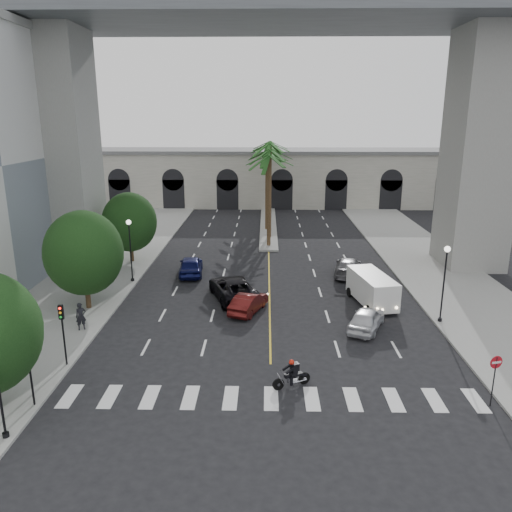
{
  "coord_description": "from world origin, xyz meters",
  "views": [
    {
      "loc": [
        -0.31,
        -23.25,
        13.39
      ],
      "look_at": [
        -0.9,
        6.0,
        5.18
      ],
      "focal_mm": 35.0,
      "sensor_mm": 36.0,
      "label": 1
    }
  ],
  "objects": [
    {
      "name": "ground",
      "position": [
        0.0,
        0.0,
        0.0
      ],
      "size": [
        140.0,
        140.0,
        0.0
      ],
      "primitive_type": "plane",
      "color": "black",
      "rests_on": "ground"
    },
    {
      "name": "palm_f",
      "position": [
        0.2,
        48.0,
        9.46
      ],
      "size": [
        3.2,
        3.2,
        10.7
      ],
      "color": "#47331E",
      "rests_on": "ground"
    },
    {
      "name": "sidewalk_right",
      "position": [
        15.0,
        15.0,
        0.07
      ],
      "size": [
        8.0,
        100.0,
        0.15
      ],
      "primitive_type": "cube",
      "color": "gray",
      "rests_on": "ground"
    },
    {
      "name": "bridge",
      "position": [
        3.42,
        22.0,
        18.51
      ],
      "size": [
        75.0,
        13.0,
        26.0
      ],
      "color": "gray",
      "rests_on": "ground"
    },
    {
      "name": "street_tree_mid",
      "position": [
        -13.0,
        10.0,
        4.21
      ],
      "size": [
        5.44,
        5.44,
        7.21
      ],
      "color": "#382616",
      "rests_on": "ground"
    },
    {
      "name": "car_a",
      "position": [
        6.25,
        6.91,
        0.74
      ],
      "size": [
        3.35,
        4.65,
        1.47
      ],
      "primitive_type": "imported",
      "rotation": [
        0.0,
        0.0,
        2.72
      ],
      "color": "silver",
      "rests_on": "ground"
    },
    {
      "name": "pedestrian_a",
      "position": [
        -12.13,
        6.2,
        1.05
      ],
      "size": [
        0.78,
        0.71,
        1.79
      ],
      "primitive_type": "imported",
      "rotation": [
        0.0,
        0.0,
        0.55
      ],
      "color": "black",
      "rests_on": "sidewalk_left"
    },
    {
      "name": "car_d",
      "position": [
        6.85,
        18.46,
        0.76
      ],
      "size": [
        3.16,
        5.58,
        1.52
      ],
      "primitive_type": "imported",
      "rotation": [
        0.0,
        0.0,
        2.94
      ],
      "color": "#5A5A5E",
      "rests_on": "ground"
    },
    {
      "name": "car_e",
      "position": [
        -6.84,
        18.3,
        0.84
      ],
      "size": [
        2.45,
        5.08,
        1.67
      ],
      "primitive_type": "imported",
      "rotation": [
        0.0,
        0.0,
        3.24
      ],
      "color": "#111650",
      "rests_on": "ground"
    },
    {
      "name": "palm_b",
      "position": [
        0.1,
        32.0,
        9.37
      ],
      "size": [
        3.2,
        3.2,
        10.6
      ],
      "color": "#47331E",
      "rests_on": "ground"
    },
    {
      "name": "do_not_enter_sign",
      "position": [
        10.5,
        -1.96,
        1.92
      ],
      "size": [
        0.63,
        0.19,
        2.64
      ],
      "rotation": [
        0.0,
        0.0,
        0.26
      ],
      "color": "black",
      "rests_on": "ground"
    },
    {
      "name": "median",
      "position": [
        0.0,
        38.0,
        0.1
      ],
      "size": [
        2.0,
        24.0,
        0.2
      ],
      "primitive_type": "cube",
      "color": "gray",
      "rests_on": "ground"
    },
    {
      "name": "motorcycle_rider",
      "position": [
        1.11,
        -0.36,
        0.69
      ],
      "size": [
        1.98,
        0.99,
        1.53
      ],
      "rotation": [
        0.0,
        0.0,
        0.43
      ],
      "color": "black",
      "rests_on": "ground"
    },
    {
      "name": "lamp_post_right",
      "position": [
        11.4,
        8.0,
        3.22
      ],
      "size": [
        0.4,
        0.4,
        5.35
      ],
      "color": "black",
      "rests_on": "ground"
    },
    {
      "name": "palm_d",
      "position": [
        0.15,
        40.0,
        9.65
      ],
      "size": [
        3.2,
        3.2,
        10.9
      ],
      "color": "#47331E",
      "rests_on": "ground"
    },
    {
      "name": "palm_e",
      "position": [
        -0.1,
        44.0,
        9.19
      ],
      "size": [
        3.2,
        3.2,
        10.4
      ],
      "color": "#47331E",
      "rests_on": "ground"
    },
    {
      "name": "traffic_signal_near",
      "position": [
        -11.3,
        -2.5,
        2.51
      ],
      "size": [
        0.25,
        0.18,
        3.65
      ],
      "color": "black",
      "rests_on": "ground"
    },
    {
      "name": "street_tree_far",
      "position": [
        -13.0,
        22.0,
        3.9
      ],
      "size": [
        5.04,
        5.04,
        6.68
      ],
      "color": "#382616",
      "rests_on": "ground"
    },
    {
      "name": "palm_a",
      "position": [
        0.0,
        28.0,
        9.1
      ],
      "size": [
        3.2,
        3.2,
        10.3
      ],
      "color": "#47331E",
      "rests_on": "ground"
    },
    {
      "name": "lamp_post_left_far",
      "position": [
        -11.4,
        16.0,
        3.22
      ],
      "size": [
        0.4,
        0.4,
        5.35
      ],
      "color": "black",
      "rests_on": "ground"
    },
    {
      "name": "sidewalk_left",
      "position": [
        -15.0,
        15.0,
        0.07
      ],
      "size": [
        8.0,
        100.0,
        0.15
      ],
      "primitive_type": "cube",
      "color": "gray",
      "rests_on": "ground"
    },
    {
      "name": "car_c",
      "position": [
        -2.77,
        12.43,
        0.84
      ],
      "size": [
        4.58,
        6.63,
        1.68
      ],
      "primitive_type": "imported",
      "rotation": [
        0.0,
        0.0,
        3.47
      ],
      "color": "black",
      "rests_on": "ground"
    },
    {
      "name": "traffic_signal_far",
      "position": [
        -11.3,
        1.5,
        2.51
      ],
      "size": [
        0.25,
        0.18,
        3.65
      ],
      "color": "black",
      "rests_on": "ground"
    },
    {
      "name": "cargo_van",
      "position": [
        7.49,
        11.36,
        1.28
      ],
      "size": [
        2.99,
        5.66,
        2.29
      ],
      "rotation": [
        0.0,
        0.0,
        0.19
      ],
      "color": "silver",
      "rests_on": "ground"
    },
    {
      "name": "car_b",
      "position": [
        -1.5,
        9.77,
        0.69
      ],
      "size": [
        2.85,
        4.44,
        1.38
      ],
      "primitive_type": "imported",
      "rotation": [
        0.0,
        0.0,
        2.78
      ],
      "color": "#4B100F",
      "rests_on": "ground"
    },
    {
      "name": "palm_c",
      "position": [
        -0.2,
        36.0,
        8.91
      ],
      "size": [
        3.2,
        3.2,
        10.1
      ],
      "color": "#47331E",
      "rests_on": "ground"
    },
    {
      "name": "pier_building",
      "position": [
        0.0,
        55.0,
        4.27
      ],
      "size": [
        71.0,
        10.5,
        8.5
      ],
      "color": "beige",
      "rests_on": "ground"
    }
  ]
}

